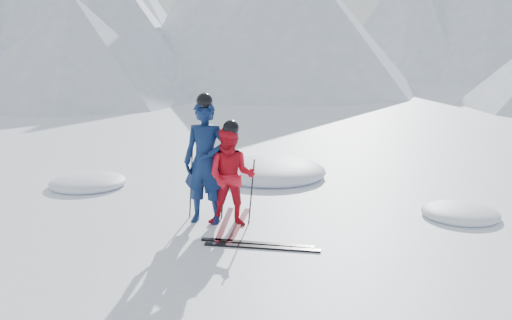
# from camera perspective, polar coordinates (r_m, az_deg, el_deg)

# --- Properties ---
(ground) EXTENTS (160.00, 160.00, 0.00)m
(ground) POSITION_cam_1_polar(r_m,az_deg,el_deg) (8.25, 8.48, -8.56)
(ground) COLOR white
(ground) RESTS_ON ground
(skier_blue) EXTENTS (0.77, 0.54, 2.03)m
(skier_blue) POSITION_cam_1_polar(r_m,az_deg,el_deg) (8.84, -5.33, -0.23)
(skier_blue) COLOR #0B1D46
(skier_blue) RESTS_ON ground
(skier_red) EXTENTS (0.83, 0.67, 1.62)m
(skier_red) POSITION_cam_1_polar(r_m,az_deg,el_deg) (8.70, -2.61, -1.78)
(skier_red) COLOR red
(skier_red) RESTS_ON ground
(pole_blue_left) EXTENTS (0.13, 0.09, 1.35)m
(pole_blue_left) POSITION_cam_1_polar(r_m,az_deg,el_deg) (9.14, -6.84, -2.03)
(pole_blue_left) COLOR black
(pole_blue_left) RESTS_ON ground
(pole_blue_right) EXTENTS (0.13, 0.08, 1.35)m
(pole_blue_right) POSITION_cam_1_polar(r_m,az_deg,el_deg) (9.09, -3.34, -2.05)
(pole_blue_right) COLOR black
(pole_blue_right) RESTS_ON ground
(pole_red_left) EXTENTS (0.11, 0.09, 1.08)m
(pole_red_left) POSITION_cam_1_polar(r_m,az_deg,el_deg) (9.07, -4.08, -2.99)
(pole_red_left) COLOR black
(pole_red_left) RESTS_ON ground
(pole_red_right) EXTENTS (0.11, 0.08, 1.08)m
(pole_red_right) POSITION_cam_1_polar(r_m,az_deg,el_deg) (8.84, -0.48, -3.34)
(pole_red_right) COLOR black
(pole_red_right) RESTS_ON ground
(ski_worn_left) EXTENTS (0.28, 1.70, 0.03)m
(ski_worn_left) POSITION_cam_1_polar(r_m,az_deg,el_deg) (8.94, -3.32, -6.70)
(ski_worn_left) COLOR black
(ski_worn_left) RESTS_ON ground
(ski_worn_right) EXTENTS (0.16, 1.70, 0.03)m
(ski_worn_right) POSITION_cam_1_polar(r_m,az_deg,el_deg) (8.89, -1.80, -6.80)
(ski_worn_right) COLOR black
(ski_worn_right) RESTS_ON ground
(ski_loose_a) EXTENTS (1.70, 0.13, 0.03)m
(ski_loose_a) POSITION_cam_1_polar(r_m,az_deg,el_deg) (8.08, 0.11, -8.76)
(ski_loose_a) COLOR black
(ski_loose_a) RESTS_ON ground
(ski_loose_b) EXTENTS (1.70, 0.11, 0.03)m
(ski_loose_b) POSITION_cam_1_polar(r_m,az_deg,el_deg) (7.92, 0.63, -9.18)
(ski_loose_b) COLOR black
(ski_loose_b) RESTS_ON ground
(snow_lumps) EXTENTS (8.72, 4.18, 0.54)m
(snow_lumps) POSITION_cam_1_polar(r_m,az_deg,el_deg) (11.70, -0.21, -2.27)
(snow_lumps) COLOR white
(snow_lumps) RESTS_ON ground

